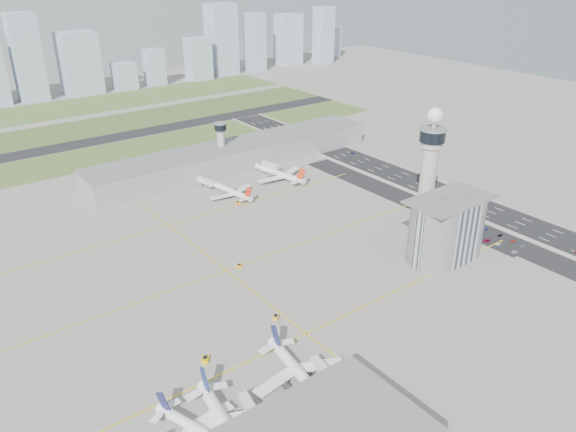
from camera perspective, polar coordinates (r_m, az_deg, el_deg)
ground at (r=264.08m, az=4.60°, el=-5.54°), size 1000.00×1000.00×0.00m
grass_strip_0 at (r=436.07m, az=-17.50°, el=6.06°), size 480.00×50.00×0.08m
grass_strip_1 at (r=504.68m, az=-20.57°, el=8.15°), size 480.00×60.00×0.08m
grass_strip_2 at (r=579.62m, az=-23.06°, el=9.81°), size 480.00×70.00×0.08m
runway at (r=469.67m, az=-19.12°, el=7.17°), size 480.00×22.00×0.10m
highway at (r=343.71m, az=19.18°, el=0.68°), size 28.00×500.00×0.10m
barrier_left at (r=332.69m, az=17.80°, el=0.17°), size 0.60×500.00×1.20m
barrier_right at (r=354.53m, az=20.49°, el=1.32°), size 0.60×500.00×1.20m
landside_road at (r=319.54m, az=18.04°, el=-1.03°), size 18.00×260.00×0.08m
parking_lot at (r=312.24m, az=19.58°, el=-1.90°), size 20.00×44.00×0.10m
taxiway_line_h_0 at (r=223.45m, az=1.89°, el=-11.87°), size 260.00×0.60×0.01m
taxiway_line_h_1 at (r=264.70m, az=-6.30°, el=-5.54°), size 260.00×0.60×0.01m
taxiway_line_h_2 at (r=312.10m, az=-12.03°, el=-0.94°), size 260.00×0.60×0.01m
taxiway_line_v at (r=264.70m, az=-6.30°, el=-5.54°), size 0.60×260.00×0.01m
control_tower at (r=302.46m, az=14.17°, el=5.20°), size 14.00×14.00×64.50m
secondary_tower at (r=384.64m, az=-6.82°, el=7.51°), size 8.60×8.60×31.90m
admin_building at (r=278.50m, az=15.80°, el=-1.19°), size 42.00×24.00×33.50m
terminal_pier at (r=391.27m, az=-5.33°, el=6.21°), size 210.00×32.00×15.80m
airplane_near_a at (r=183.22m, az=-8.98°, el=-20.32°), size 39.22×42.44×9.72m
airplane_near_b at (r=181.65m, az=-6.15°, el=-20.10°), size 42.00×47.48×12.00m
airplane_near_c at (r=198.50m, az=1.28°, el=-15.29°), size 40.59×45.91×11.62m
airplane_far_a at (r=342.54m, az=-5.86°, el=2.87°), size 36.21×40.95×10.36m
airplane_far_b at (r=366.62m, az=-0.93°, el=4.70°), size 44.27×49.69×12.34m
jet_bridge_near_1 at (r=183.62m, az=-2.82°, el=-20.73°), size 5.39×14.31×5.70m
jet_bridge_near_2 at (r=197.02m, az=4.72°, el=-16.90°), size 5.39×14.31×5.70m
jet_bridge_far_0 at (r=362.39m, az=-9.04°, el=3.57°), size 5.39×14.31×5.70m
jet_bridge_far_1 at (r=386.42m, az=-2.52°, el=5.25°), size 5.39×14.31×5.70m
tug_0 at (r=212.23m, az=-8.40°, el=-14.17°), size 3.99×4.12×1.98m
tug_1 at (r=194.45m, az=-7.51°, el=-18.49°), size 3.96×3.12×2.05m
tug_2 at (r=230.84m, az=-1.26°, el=-10.20°), size 3.90×3.79×1.88m
tug_3 at (r=266.50m, az=-5.01°, el=-5.05°), size 2.59×3.15×1.58m
tug_4 at (r=332.51m, az=-5.13°, el=1.39°), size 3.16×2.33×1.72m
tug_5 at (r=371.21m, az=1.37°, el=4.11°), size 4.12×3.71×1.98m
car_lot_0 at (r=299.48m, az=22.02°, el=-3.38°), size 3.71×1.99×1.20m
car_lot_1 at (r=304.33m, az=20.62°, el=-2.67°), size 3.79×1.35×1.24m
car_lot_2 at (r=306.14m, az=19.56°, el=-2.34°), size 4.25×2.26×1.14m
car_lot_3 at (r=309.24m, az=18.78°, el=-1.93°), size 3.99×1.93×1.12m
car_lot_4 at (r=313.66m, az=17.40°, el=-1.33°), size 3.46×1.42×1.17m
car_lot_5 at (r=316.34m, az=16.56°, el=-0.98°), size 3.70×1.30×1.22m
car_lot_6 at (r=307.07m, az=22.77°, el=-2.80°), size 4.57×2.45×1.22m
car_lot_7 at (r=310.37m, az=21.93°, el=-2.35°), size 4.15×2.00×1.16m
car_lot_8 at (r=314.15m, az=20.74°, el=-1.81°), size 3.41×1.66×1.12m
car_lot_9 at (r=318.50m, az=19.45°, el=-1.22°), size 3.61×1.51×1.16m
car_lot_10 at (r=320.61m, az=18.71°, el=-0.94°), size 4.19×2.41×1.10m
car_lot_11 at (r=324.25m, az=17.54°, el=-0.45°), size 4.62×2.47×1.27m
car_hw_1 at (r=364.39m, az=13.97°, el=2.86°), size 1.82×3.84×1.21m
car_hw_2 at (r=419.15m, az=6.59°, el=6.40°), size 1.94×4.01×1.10m
car_hw_4 at (r=457.08m, az=-0.25°, el=8.17°), size 1.52×3.40×1.13m
skyline_bldg_8 at (r=621.11m, az=-25.00°, el=14.37°), size 26.33×21.06×83.39m
skyline_bldg_9 at (r=636.02m, az=-20.43°, el=14.34°), size 36.96×29.57×62.11m
skyline_bldg_10 at (r=644.75m, az=-16.26°, el=13.47°), size 23.01×18.41×27.75m
skyline_bldg_11 at (r=656.53m, az=-13.41°, el=14.47°), size 20.22×16.18×38.97m
skyline_bldg_12 at (r=677.33m, az=-9.09°, el=15.48°), size 26.14×20.92×46.89m
skyline_bldg_13 at (r=704.06m, az=-6.76°, el=17.39°), size 32.26×25.81×81.20m
skyline_bldg_14 at (r=722.05m, az=-3.35°, el=17.21°), size 21.59×17.28×68.75m
skyline_bldg_15 at (r=763.18m, az=0.05°, el=17.48°), size 30.25×24.20×63.40m
skyline_bldg_16 at (r=774.01m, az=3.61°, el=17.85°), size 23.04×18.43×71.56m
skyline_bldg_17 at (r=820.23m, az=4.33°, el=17.17°), size 22.64×18.11×41.06m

